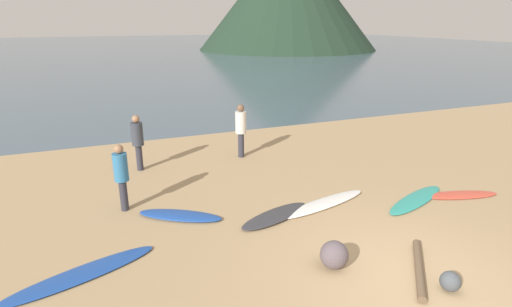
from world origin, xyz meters
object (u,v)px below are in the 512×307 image
Objects in this scene: surfboard_0 at (82,274)px; driftwood_log at (419,268)px; person_0 at (241,126)px; beach_rock_far at (334,255)px; beach_rock_near at (450,281)px; surfboard_3 at (323,204)px; surfboard_5 at (460,195)px; surfboard_4 at (416,199)px; person_2 at (121,172)px; surfboard_1 at (180,215)px; surfboard_2 at (276,216)px; person_1 at (138,138)px.

surfboard_0 is 1.49× the size of driftwood_log.
person_0 is at bearing 26.76° from surfboard_0.
beach_rock_far reaches higher than driftwood_log.
beach_rock_far is (-1.41, 1.27, 0.09)m from beach_rock_near.
surfboard_5 is (3.47, -0.83, -0.01)m from surfboard_3.
person_2 is at bearing 140.41° from surfboard_4.
surfboard_1 reaches higher than surfboard_2.
surfboard_3 reaches higher than surfboard_0.
driftwood_log is at bearing 132.88° from person_2.
beach_rock_near is (0.09, -0.59, 0.10)m from driftwood_log.
surfboard_5 is at bearing 40.20° from beach_rock_near.
surfboard_4 is at bearing 48.22° from driftwood_log.
beach_rock_far is at bearing 152.90° from driftwood_log.
person_1 is 4.94× the size of beach_rock_near.
surfboard_1 is 1.07× the size of driftwood_log.
person_1 is at bearing 118.65° from surfboard_3.
person_2 is (-3.09, 1.67, 0.90)m from surfboard_2.
beach_rock_near is (5.61, -2.69, 0.13)m from surfboard_0.
surfboard_5 is at bearing 17.37° from beach_rock_far.
beach_rock_far reaches higher than surfboard_3.
person_2 reaches higher than surfboard_5.
driftwood_log is at bearing -81.81° from surfboard_2.
surfboard_5 is 6.46m from person_0.
person_0 reaches higher than driftwood_log.
person_1 is at bearing 130.05° from surfboard_1.
beach_rock_far is (-4.62, -1.45, 0.22)m from surfboard_5.
person_2 is at bearing 135.70° from driftwood_log.
driftwood_log is at bearing -40.26° from surfboard_0.
surfboard_2 is (4.03, 0.71, 0.01)m from surfboard_0.
surfboard_1 reaches higher than surfboard_5.
person_1 is (1.59, 4.95, 0.94)m from surfboard_0.
surfboard_5 is at bearing -98.32° from person_1.
surfboard_2 is 1.17× the size of person_1.
surfboard_4 is 1.32× the size of driftwood_log.
surfboard_1 is at bearing 145.19° from surfboard_4.
person_1 is 8.67m from beach_rock_near.
surfboard_0 is 1.01× the size of surfboard_3.
driftwood_log is (4.59, -4.47, -0.87)m from person_2.
person_2 is at bearing -168.34° from person_1.
person_0 reaches higher than surfboard_4.
surfboard_0 is at bearing 160.00° from surfboard_4.
surfboard_2 is 5.79× the size of beach_rock_near.
person_0 is at bearing 84.28° from surfboard_1.
surfboard_3 is 2.96m from driftwood_log.
person_2 is (0.93, 2.37, 0.91)m from surfboard_0.
surfboard_5 is at bearing 32.80° from driftwood_log.
person_2 reaches higher than driftwood_log.
beach_rock_near is (0.85, -7.65, -0.85)m from person_0.
person_0 reaches higher than surfboard_1.
surfboard_4 reaches higher than surfboard_5.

